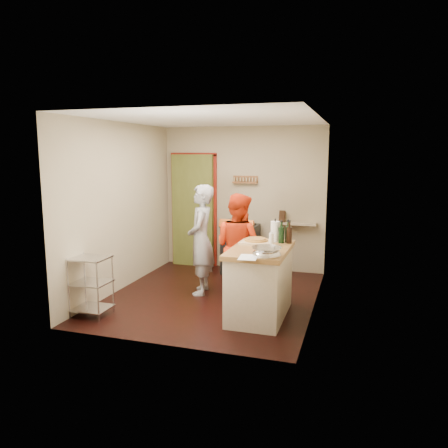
% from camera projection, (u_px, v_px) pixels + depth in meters
% --- Properties ---
extents(floor, '(3.50, 3.50, 0.00)m').
position_uv_depth(floor, '(212.00, 296.00, 6.56)').
color(floor, black).
rests_on(floor, ground).
extents(back_wall, '(3.00, 0.44, 2.60)m').
position_uv_depth(back_wall, '(211.00, 206.00, 8.24)').
color(back_wall, tan).
rests_on(back_wall, ground).
extents(left_wall, '(0.04, 3.50, 2.60)m').
position_uv_depth(left_wall, '(121.00, 207.00, 6.79)').
color(left_wall, tan).
rests_on(left_wall, ground).
extents(right_wall, '(0.04, 3.50, 2.60)m').
position_uv_depth(right_wall, '(317.00, 215.00, 5.91)').
color(right_wall, tan).
rests_on(right_wall, ground).
extents(ceiling, '(3.00, 3.50, 0.02)m').
position_uv_depth(ceiling, '(212.00, 118.00, 6.13)').
color(ceiling, white).
rests_on(ceiling, back_wall).
extents(stove, '(0.60, 0.63, 1.00)m').
position_uv_depth(stove, '(240.00, 248.00, 7.81)').
color(stove, black).
rests_on(stove, ground).
extents(wire_shelving, '(0.48, 0.40, 0.80)m').
position_uv_depth(wire_shelving, '(91.00, 283.00, 5.73)').
color(wire_shelving, silver).
rests_on(wire_shelving, ground).
extents(island, '(0.72, 1.34, 1.23)m').
position_uv_depth(island, '(260.00, 280.00, 5.70)').
color(island, beige).
rests_on(island, ground).
extents(person_stripe, '(0.52, 0.68, 1.66)m').
position_uv_depth(person_stripe, '(201.00, 240.00, 6.59)').
color(person_stripe, '#BDBCC2').
rests_on(person_stripe, ground).
extents(person_red, '(0.93, 0.84, 1.56)m').
position_uv_depth(person_red, '(238.00, 247.00, 6.36)').
color(person_red, red).
rests_on(person_red, ground).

